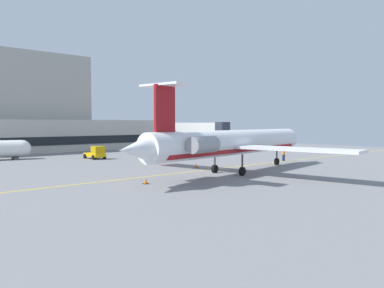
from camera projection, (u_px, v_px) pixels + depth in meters
The scene contains 10 objects.
ground at pixel (218, 174), 41.72m from camera, with size 120.00×120.00×0.11m.
terminal_building at pixel (17, 113), 71.70m from camera, with size 58.54×12.20×19.25m.
jet_bridge_west at pixel (201, 128), 81.79m from camera, with size 2.40×16.56×5.77m.
regional_jet at pixel (233, 143), 41.31m from camera, with size 32.36×27.17×8.89m.
baggage_tug at pixel (96, 153), 58.30m from camera, with size 2.13×4.05×2.00m.
pushback_tractor at pixel (191, 147), 73.45m from camera, with size 3.84×3.89×1.98m.
fuel_tank at pixel (3, 149), 56.82m from camera, with size 7.73×3.51×2.94m.
marshaller at pixel (284, 154), 55.12m from camera, with size 0.43×0.79×1.99m.
safety_cone_alpha at pixel (146, 181), 34.26m from camera, with size 0.47×0.47×0.55m.
safety_cone_bravo at pixel (196, 166), 46.71m from camera, with size 0.47×0.47×0.55m.
Camera 1 is at (-29.53, -29.27, 5.47)m, focal length 35.41 mm.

